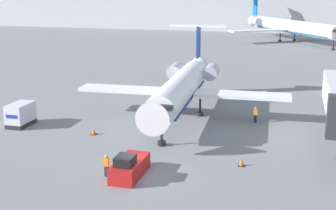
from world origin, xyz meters
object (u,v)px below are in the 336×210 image
Objects in this scene: traffic_cone_left at (94,131)px; airplane_parked_far_left at (291,27)px; worker_near_tug at (106,165)px; worker_by_wing at (255,114)px; traffic_cone_right at (242,162)px; luggage_cart at (21,115)px; airplane_main at (182,86)px; pushback_tug at (130,167)px.

traffic_cone_left is 0.02× the size of airplane_parked_far_left.
worker_by_wing is at bearing 61.13° from worker_near_tug.
traffic_cone_left is 0.99× the size of traffic_cone_right.
luggage_cart is 4.52× the size of traffic_cone_left.
traffic_cone_right is at bearing -12.32° from luggage_cart.
worker_near_tug reaches higher than traffic_cone_left.
airplane_main is 74.63m from airplane_parked_far_left.
worker_by_wing is at bearing 64.80° from pushback_tug.
airplane_parked_far_left reaches higher than airplane_main.
pushback_tug is at bearing -31.59° from luggage_cart.
pushback_tug is 2.60× the size of worker_by_wing.
luggage_cart is at bearing 174.96° from traffic_cone_left.
worker_near_tug is 1.03× the size of worker_by_wing.
pushback_tug is 6.26× the size of traffic_cone_left.
airplane_main is 14.36× the size of worker_near_tug.
airplane_main is at bearing -97.85° from airplane_parked_far_left.
airplane_main is 17.48m from pushback_tug.
luggage_cart reaches higher than worker_by_wing.
luggage_cart reaches higher than traffic_cone_left.
worker_near_tug is 10.62m from traffic_cone_left.
worker_near_tug is (13.69, -9.98, -0.25)m from luggage_cart.
traffic_cone_left is at bearing -128.45° from airplane_main.
luggage_cart is 24.57m from worker_by_wing.
worker_near_tug is at bearing -153.35° from traffic_cone_right.
luggage_cart reaches higher than worker_near_tug.
traffic_cone_left is 84.30m from airplane_parked_far_left.
traffic_cone_right is (9.71, 4.87, -0.59)m from worker_near_tug.
traffic_cone_right is at bearing 26.65° from worker_near_tug.
pushback_tug is at bearing -115.20° from worker_by_wing.
airplane_main is 35.45× the size of traffic_cone_right.
airplane_parked_far_left is (2.09, 86.86, 3.46)m from traffic_cone_right.
airplane_main is 14.83× the size of worker_by_wing.
airplane_main is at bearing 178.24° from worker_by_wing.
worker_by_wing is 2.39× the size of traffic_cone_right.
worker_near_tug is at bearing -95.16° from airplane_main.
airplane_parked_far_left is at bearing 83.67° from pushback_tug.
pushback_tug is 18.04m from luggage_cart.
airplane_main is 0.72× the size of airplane_parked_far_left.
worker_by_wing is 0.05× the size of airplane_parked_far_left.
luggage_cart is 16.94m from worker_near_tug.
airplane_main is 8.47m from worker_by_wing.
traffic_cone_left is (-6.81, -8.57, -3.09)m from airplane_main.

